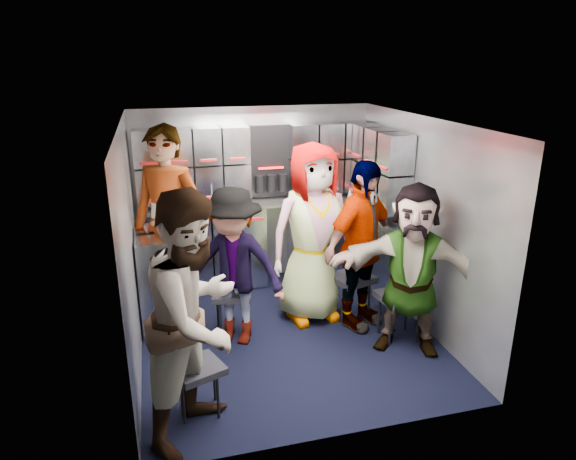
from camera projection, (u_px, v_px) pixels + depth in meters
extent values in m
plane|color=black|center=(286.00, 334.00, 5.14)|extent=(3.00, 3.00, 0.00)
cube|color=gray|center=(255.00, 195.00, 6.17)|extent=(2.80, 0.04, 2.10)
cube|color=gray|center=(131.00, 249.00, 4.46)|extent=(0.04, 3.00, 2.10)
cube|color=gray|center=(421.00, 224.00, 5.14)|extent=(0.04, 3.00, 2.10)
cube|color=silver|center=(286.00, 122.00, 4.46)|extent=(2.80, 3.00, 0.02)
cube|color=gray|center=(259.00, 244.00, 6.16)|extent=(2.68, 0.38, 0.99)
cube|color=gray|center=(159.00, 279.00, 5.20)|extent=(0.38, 0.76, 0.99)
cube|color=#B0B3B8|center=(258.00, 203.00, 5.99)|extent=(2.68, 0.42, 0.03)
cube|color=gray|center=(256.00, 162.00, 5.89)|extent=(2.68, 0.28, 0.82)
cube|color=gray|center=(380.00, 167.00, 5.60)|extent=(0.28, 1.00, 0.82)
cube|color=gray|center=(379.00, 255.00, 5.83)|extent=(0.28, 1.20, 1.00)
cube|color=maroon|center=(262.00, 219.00, 5.85)|extent=(2.60, 0.02, 0.03)
cube|color=black|center=(198.00, 369.00, 3.90)|extent=(0.45, 0.44, 0.06)
cylinder|color=black|center=(183.00, 403.00, 3.83)|extent=(0.02, 0.02, 0.37)
cylinder|color=black|center=(218.00, 397.00, 3.89)|extent=(0.02, 0.02, 0.37)
cylinder|color=black|center=(181.00, 385.00, 4.04)|extent=(0.02, 0.02, 0.37)
cylinder|color=black|center=(214.00, 380.00, 4.10)|extent=(0.02, 0.02, 0.37)
cube|color=black|center=(232.00, 294.00, 5.08)|extent=(0.44, 0.42, 0.06)
cylinder|color=black|center=(221.00, 320.00, 5.01)|extent=(0.02, 0.02, 0.39)
cylinder|color=black|center=(248.00, 317.00, 5.07)|extent=(0.02, 0.02, 0.39)
cylinder|color=black|center=(218.00, 309.00, 5.22)|extent=(0.02, 0.02, 0.39)
cylinder|color=black|center=(244.00, 306.00, 5.29)|extent=(0.02, 0.02, 0.39)
cube|color=black|center=(307.00, 272.00, 5.53)|extent=(0.42, 0.41, 0.06)
cylinder|color=black|center=(297.00, 298.00, 5.46)|extent=(0.02, 0.02, 0.41)
cylinder|color=black|center=(323.00, 295.00, 5.53)|extent=(0.02, 0.02, 0.41)
cylinder|color=black|center=(291.00, 288.00, 5.68)|extent=(0.02, 0.02, 0.41)
cylinder|color=black|center=(316.00, 285.00, 5.75)|extent=(0.02, 0.02, 0.41)
cube|color=black|center=(352.00, 278.00, 5.37)|extent=(0.48, 0.47, 0.06)
cylinder|color=black|center=(343.00, 305.00, 5.29)|extent=(0.03, 0.03, 0.42)
cylinder|color=black|center=(369.00, 301.00, 5.36)|extent=(0.03, 0.03, 0.42)
cylinder|color=black|center=(334.00, 294.00, 5.52)|extent=(0.03, 0.03, 0.42)
cylinder|color=black|center=(360.00, 291.00, 5.59)|extent=(0.03, 0.03, 0.42)
cube|color=black|center=(400.00, 297.00, 4.95)|extent=(0.45, 0.43, 0.06)
cylinder|color=black|center=(390.00, 326.00, 4.87)|extent=(0.03, 0.03, 0.42)
cylinder|color=black|center=(418.00, 322.00, 4.94)|extent=(0.03, 0.03, 0.42)
cylinder|color=black|center=(379.00, 314.00, 5.10)|extent=(0.03, 0.03, 0.42)
cylinder|color=black|center=(406.00, 310.00, 5.17)|extent=(0.03, 0.03, 0.42)
imported|color=black|center=(169.00, 227.00, 5.14)|extent=(0.89, 0.79, 2.04)
imported|color=black|center=(196.00, 317.00, 3.56)|extent=(1.10, 1.14, 1.85)
imported|color=black|center=(234.00, 267.00, 4.80)|extent=(1.15, 0.97, 1.54)
imported|color=black|center=(312.00, 234.00, 5.20)|extent=(0.97, 0.69, 1.86)
imported|color=black|center=(361.00, 246.00, 5.07)|extent=(1.08, 0.87, 1.72)
imported|color=black|center=(412.00, 269.00, 4.66)|extent=(1.53, 1.14, 1.61)
cylinder|color=white|center=(231.00, 193.00, 5.82)|extent=(0.06, 0.06, 0.28)
cylinder|color=white|center=(212.00, 195.00, 5.77)|extent=(0.06, 0.06, 0.27)
cylinder|color=white|center=(317.00, 189.00, 6.07)|extent=(0.06, 0.06, 0.25)
cylinder|color=tan|center=(161.00, 205.00, 5.65)|extent=(0.09, 0.09, 0.11)
cylinder|color=tan|center=(351.00, 193.00, 6.19)|extent=(0.09, 0.09, 0.09)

